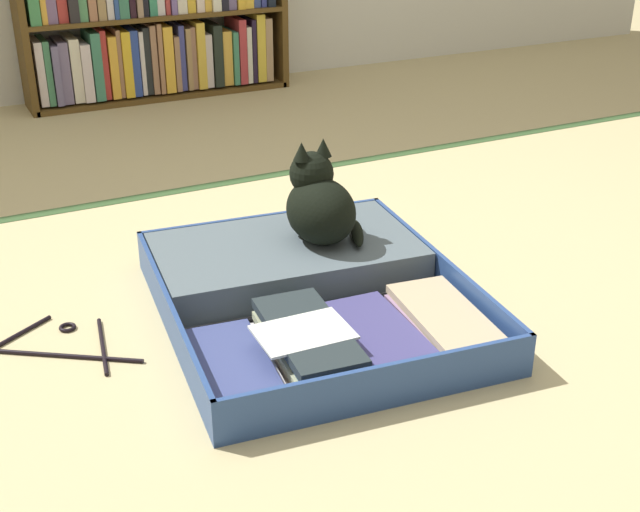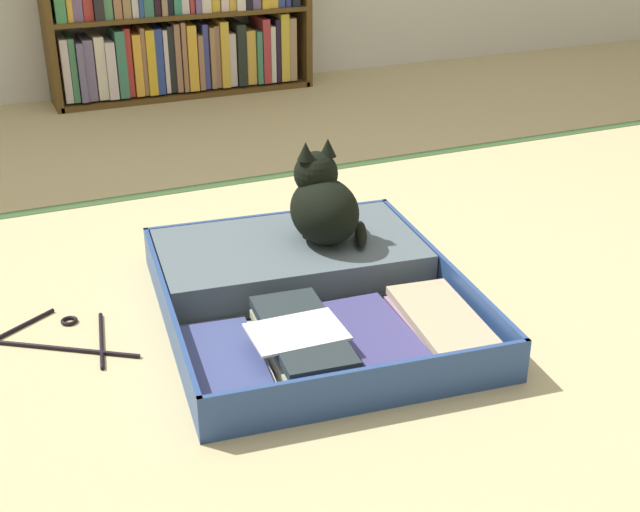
# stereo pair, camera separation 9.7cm
# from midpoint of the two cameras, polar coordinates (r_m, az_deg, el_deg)

# --- Properties ---
(ground_plane) EXTENTS (10.00, 10.00, 0.00)m
(ground_plane) POSITION_cam_midpoint_polar(r_m,az_deg,el_deg) (2.12, 2.44, -4.01)
(ground_plane) COLOR tan
(tatami_border) EXTENTS (4.80, 0.05, 0.00)m
(tatami_border) POSITION_cam_midpoint_polar(r_m,az_deg,el_deg) (2.99, -7.12, 4.91)
(tatami_border) COLOR #325029
(tatami_border) RESTS_ON ground_plane
(bookshelf) EXTENTS (1.21, 0.24, 0.75)m
(bookshelf) POSITION_cam_midpoint_polar(r_m,az_deg,el_deg) (4.07, -11.79, 15.29)
(bookshelf) COLOR #543C19
(bookshelf) RESTS_ON ground_plane
(open_suitcase) EXTENTS (0.80, 0.92, 0.11)m
(open_suitcase) POSITION_cam_midpoint_polar(r_m,az_deg,el_deg) (2.15, -2.27, -2.19)
(open_suitcase) COLOR navy
(open_suitcase) RESTS_ON ground_plane
(black_cat) EXTENTS (0.23, 0.23, 0.27)m
(black_cat) POSITION_cam_midpoint_polar(r_m,az_deg,el_deg) (2.23, -1.33, 3.48)
(black_cat) COLOR black
(black_cat) RESTS_ON open_suitcase
(clothes_hanger) EXTENTS (0.39, 0.32, 0.01)m
(clothes_hanger) POSITION_cam_midpoint_polar(r_m,az_deg,el_deg) (2.10, -18.68, -5.70)
(clothes_hanger) COLOR black
(clothes_hanger) RESTS_ON ground_plane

